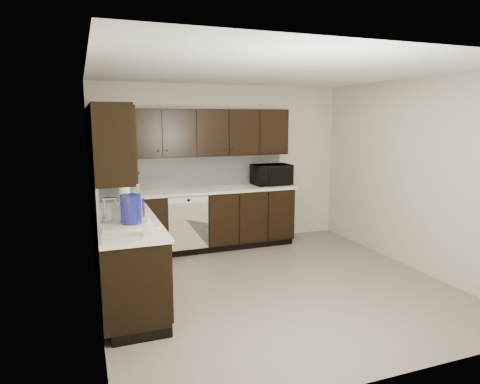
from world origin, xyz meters
name	(u,v)px	position (x,y,z in m)	size (l,w,h in m)	color
floor	(274,285)	(0.00, 0.00, 0.00)	(4.00, 4.00, 0.00)	gray
ceiling	(277,71)	(0.00, 0.00, 2.50)	(4.00, 4.00, 0.00)	white
wall_back	(222,165)	(0.00, 2.00, 1.25)	(4.00, 0.02, 2.50)	beige
wall_left	(93,194)	(-2.00, 0.00, 1.25)	(0.02, 4.00, 2.50)	beige
wall_right	(413,175)	(2.00, 0.00, 1.25)	(0.02, 4.00, 2.50)	beige
wall_front	(394,222)	(0.00, -2.00, 1.25)	(4.00, 0.02, 2.50)	beige
lower_cabinets	(172,237)	(-1.01, 1.11, 0.41)	(3.00, 2.80, 0.90)	black
countertop	(171,200)	(-1.01, 1.11, 0.92)	(3.03, 2.83, 0.04)	white
backsplash	(152,179)	(-1.22, 1.32, 1.18)	(3.00, 2.80, 0.48)	beige
upper_cabinets	(160,135)	(-1.10, 1.20, 1.77)	(3.00, 2.80, 0.70)	black
dishwasher	(189,220)	(-0.70, 1.41, 0.55)	(0.58, 0.04, 0.78)	#F6E9C9
sink	(128,227)	(-1.68, -0.01, 0.88)	(0.54, 0.82, 0.42)	#F6E9C9
microwave	(271,175)	(0.73, 1.70, 1.10)	(0.58, 0.40, 0.32)	black
soap_bottle_a	(148,225)	(-1.56, -0.61, 1.03)	(0.08, 0.09, 0.19)	gray
soap_bottle_b	(116,211)	(-1.80, -0.04, 1.07)	(0.10, 0.10, 0.26)	gray
toaster_oven	(109,185)	(-1.75, 1.78, 1.06)	(0.40, 0.30, 0.25)	#A9A9AC
storage_bin	(117,192)	(-1.68, 1.26, 1.04)	(0.52, 0.39, 0.20)	white
blue_pitcher	(131,210)	(-1.66, -0.18, 1.09)	(0.20, 0.20, 0.31)	#0E0F82
teal_tumbler	(130,191)	(-1.51, 1.26, 1.04)	(0.09, 0.09, 0.20)	#0B7782
paper_towel_roll	(125,194)	(-1.63, 0.80, 1.08)	(0.13, 0.13, 0.28)	white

